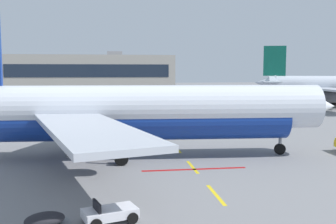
# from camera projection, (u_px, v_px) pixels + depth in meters

# --- Properties ---
(ground) EXTENTS (400.00, 400.00, 0.00)m
(ground) POSITION_uv_depth(u_px,v_px,m) (333.00, 129.00, 50.55)
(ground) COLOR slate
(apron_paint_markings) EXTENTS (8.00, 97.39, 0.01)m
(apron_paint_markings) POSITION_uv_depth(u_px,v_px,m) (165.00, 134.00, 46.21)
(apron_paint_markings) COLOR yellow
(apron_paint_markings) RESTS_ON ground
(airliner_foreground) EXTENTS (34.80, 34.57, 12.20)m
(airliner_foreground) POSITION_uv_depth(u_px,v_px,m) (139.00, 112.00, 33.54)
(airliner_foreground) COLOR silver
(airliner_foreground) RESTS_ON ground
(terminal_satellite) EXTENTS (66.51, 18.91, 15.17)m
(terminal_satellite) POSITION_uv_depth(u_px,v_px,m) (90.00, 72.00, 157.53)
(terminal_satellite) COLOR #9E998E
(terminal_satellite) RESTS_ON ground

